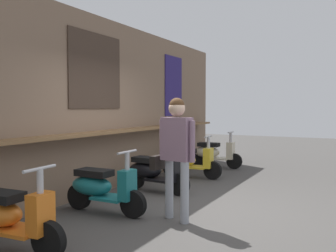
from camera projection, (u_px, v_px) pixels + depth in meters
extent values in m
plane|color=#474442|center=(188.00, 209.00, 5.73)|extent=(30.38, 30.38, 0.00)
cube|color=#7F6651|center=(86.00, 105.00, 6.60)|extent=(10.85, 0.25, 3.26)
cube|color=brown|center=(100.00, 133.00, 6.48)|extent=(9.77, 0.36, 0.05)
cube|color=#423328|center=(96.00, 71.00, 6.60)|extent=(1.43, 0.02, 1.36)
cube|color=navy|center=(174.00, 86.00, 9.34)|extent=(0.91, 0.02, 1.51)
cube|color=orange|center=(20.00, 230.00, 3.99)|extent=(0.42, 0.53, 0.04)
cube|color=orange|center=(41.00, 214.00, 3.86)|extent=(0.29, 0.18, 0.44)
cylinder|color=#B7B7BC|center=(40.00, 202.00, 3.86)|extent=(0.07, 0.07, 0.70)
cylinder|color=#B7B7BC|center=(40.00, 169.00, 3.84)|extent=(0.46, 0.07, 0.04)
cylinder|color=black|center=(49.00, 240.00, 3.84)|extent=(0.13, 0.41, 0.40)
ellipsoid|color=#197075|center=(92.00, 185.00, 5.59)|extent=(0.39, 0.70, 0.30)
cube|color=black|center=(94.00, 173.00, 5.56)|extent=(0.31, 0.55, 0.10)
cube|color=#197075|center=(110.00, 198.00, 5.44)|extent=(0.38, 0.50, 0.04)
cube|color=#197075|center=(127.00, 185.00, 5.29)|extent=(0.28, 0.16, 0.44)
cylinder|color=#B7B7BC|center=(127.00, 176.00, 5.28)|extent=(0.07, 0.07, 0.70)
cylinder|color=#B7B7BC|center=(127.00, 152.00, 5.27)|extent=(0.46, 0.04, 0.04)
cylinder|color=black|center=(133.00, 204.00, 5.26)|extent=(0.10, 0.40, 0.40)
cylinder|color=black|center=(79.00, 196.00, 5.72)|extent=(0.10, 0.40, 0.40)
ellipsoid|color=black|center=(145.00, 170.00, 6.98)|extent=(0.43, 0.73, 0.30)
cube|color=black|center=(147.00, 160.00, 6.94)|extent=(0.34, 0.57, 0.10)
cube|color=black|center=(161.00, 180.00, 6.80)|extent=(0.42, 0.53, 0.04)
cube|color=black|center=(174.00, 169.00, 6.63)|extent=(0.29, 0.18, 0.44)
cylinder|color=#B7B7BC|center=(174.00, 162.00, 6.62)|extent=(0.07, 0.07, 0.70)
cylinder|color=#B7B7BC|center=(174.00, 143.00, 6.60)|extent=(0.46, 0.07, 0.04)
cylinder|color=black|center=(179.00, 185.00, 6.59)|extent=(0.13, 0.41, 0.40)
cylinder|color=black|center=(135.00, 179.00, 7.12)|extent=(0.13, 0.41, 0.40)
ellipsoid|color=gold|center=(181.00, 159.00, 8.37)|extent=(0.42, 0.72, 0.30)
cube|color=black|center=(183.00, 151.00, 8.34)|extent=(0.33, 0.57, 0.10)
cube|color=gold|center=(196.00, 167.00, 8.23)|extent=(0.41, 0.52, 0.04)
cube|color=gold|center=(208.00, 158.00, 8.10)|extent=(0.29, 0.18, 0.44)
cylinder|color=#B7B7BC|center=(208.00, 152.00, 8.09)|extent=(0.07, 0.07, 0.70)
cylinder|color=#B7B7BC|center=(208.00, 136.00, 8.07)|extent=(0.46, 0.06, 0.04)
cylinder|color=black|center=(213.00, 170.00, 8.07)|extent=(0.12, 0.40, 0.40)
cylinder|color=black|center=(171.00, 167.00, 8.48)|extent=(0.12, 0.40, 0.40)
ellipsoid|color=beige|center=(207.00, 152.00, 9.76)|extent=(0.40, 0.71, 0.30)
cube|color=black|center=(209.00, 145.00, 9.73)|extent=(0.32, 0.56, 0.10)
cube|color=beige|center=(219.00, 158.00, 9.61)|extent=(0.40, 0.51, 0.04)
cube|color=beige|center=(231.00, 151.00, 9.47)|extent=(0.29, 0.17, 0.44)
cylinder|color=#B7B7BC|center=(231.00, 146.00, 9.47)|extent=(0.07, 0.07, 0.70)
cylinder|color=#B7B7BC|center=(231.00, 132.00, 9.45)|extent=(0.46, 0.05, 0.04)
cylinder|color=black|center=(234.00, 161.00, 9.44)|extent=(0.11, 0.40, 0.40)
cylinder|color=black|center=(198.00, 159.00, 9.88)|extent=(0.11, 0.40, 0.40)
cylinder|color=#999EA8|center=(185.00, 193.00, 5.01)|extent=(0.12, 0.12, 0.85)
cylinder|color=#999EA8|center=(169.00, 188.00, 5.27)|extent=(0.12, 0.12, 0.85)
cube|color=gray|center=(177.00, 139.00, 5.10)|extent=(0.26, 0.45, 0.60)
sphere|color=beige|center=(177.00, 108.00, 5.08)|extent=(0.23, 0.23, 0.23)
sphere|color=#472D19|center=(177.00, 105.00, 5.08)|extent=(0.21, 0.21, 0.21)
cylinder|color=gray|center=(192.00, 142.00, 4.96)|extent=(0.08, 0.08, 0.57)
cylinder|color=gray|center=(162.00, 140.00, 5.25)|extent=(0.08, 0.08, 0.57)
cube|color=black|center=(158.00, 162.00, 5.29)|extent=(0.27, 0.14, 0.20)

